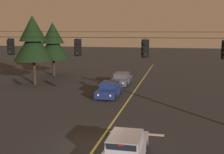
{
  "coord_description": "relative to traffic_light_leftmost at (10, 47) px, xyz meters",
  "views": [
    {
      "loc": [
        4.17,
        -14.74,
        6.37
      ],
      "look_at": [
        0.0,
        4.23,
        3.23
      ],
      "focal_mm": 47.34,
      "sensor_mm": 36.0,
      "label": 1
    }
  ],
  "objects": [
    {
      "name": "traffic_light_leftmost",
      "position": [
        0.0,
        0.0,
        0.0
      ],
      "size": [
        0.48,
        0.41,
        1.22
      ],
      "color": "black"
    },
    {
      "name": "tree_verge_far",
      "position": [
        -5.67,
        20.04,
        -0.66
      ],
      "size": [
        4.37,
        4.37,
        7.31
      ],
      "color": "#332316",
      "rests_on": "ground"
    },
    {
      "name": "tree_verge_near",
      "position": [
        -5.24,
        13.45,
        -0.09
      ],
      "size": [
        4.5,
        4.5,
        7.96
      ],
      "color": "#332316",
      "rests_on": "ground"
    },
    {
      "name": "lane_centre_stripe",
      "position": [
        6.8,
        6.02,
        -5.21
      ],
      "size": [
        0.14,
        60.0,
        0.01
      ],
      "primitive_type": "cube",
      "color": "#D1C64C",
      "rests_on": "ground"
    },
    {
      "name": "signal_span_assembly",
      "position": [
        6.8,
        0.02,
        -1.42
      ],
      "size": [
        21.1,
        0.32,
        7.27
      ],
      "color": "#423021",
      "rests_on": "ground"
    },
    {
      "name": "car_waiting_near_lane",
      "position": [
        8.7,
        -4.59,
        -4.56
      ],
      "size": [
        1.8,
        4.33,
        1.39
      ],
      "color": "#A5A5AD",
      "rests_on": "ground"
    },
    {
      "name": "car_oncoming_lead",
      "position": [
        4.78,
        9.07,
        -4.56
      ],
      "size": [
        1.8,
        4.42,
        1.39
      ],
      "color": "navy",
      "rests_on": "ground"
    },
    {
      "name": "traffic_light_centre",
      "position": [
        9.07,
        0.0,
        0.0
      ],
      "size": [
        0.48,
        0.41,
        1.22
      ],
      "color": "black"
    },
    {
      "name": "car_oncoming_trailing",
      "position": [
        4.79,
        15.27,
        -4.56
      ],
      "size": [
        1.8,
        4.42,
        1.39
      ],
      "color": "#4C4C51",
      "rests_on": "ground"
    },
    {
      "name": "ground_plane",
      "position": [
        6.8,
        -3.21,
        -5.21
      ],
      "size": [
        180.0,
        180.0,
        0.0
      ],
      "primitive_type": "plane",
      "color": "#28282B"
    },
    {
      "name": "stop_bar_paint",
      "position": [
        8.7,
        -0.58,
        -5.21
      ],
      "size": [
        3.4,
        0.36,
        0.01
      ],
      "primitive_type": "cube",
      "color": "silver",
      "rests_on": "ground"
    },
    {
      "name": "traffic_light_left_inner",
      "position": [
        4.74,
        0.0,
        0.0
      ],
      "size": [
        0.48,
        0.41,
        1.22
      ],
      "color": "black"
    }
  ]
}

